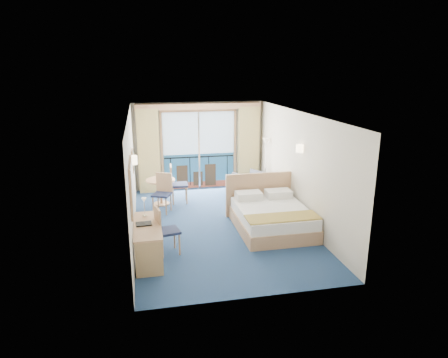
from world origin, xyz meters
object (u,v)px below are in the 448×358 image
(round_table, at_px, (161,185))
(table_chair_a, at_px, (176,182))
(desk, at_px, (149,249))
(nightstand, at_px, (276,197))
(armchair, at_px, (250,184))
(bed, at_px, (271,216))
(desk_chair, at_px, (164,228))
(table_chair_b, at_px, (163,190))
(floor_lamp, at_px, (266,152))

(round_table, distance_m, table_chair_a, 0.43)
(desk, bearing_deg, nightstand, 38.46)
(armchair, bearing_deg, nightstand, 81.58)
(desk, bearing_deg, round_table, 83.32)
(desk, xyz_separation_m, round_table, (0.43, 3.70, 0.15))
(bed, height_order, desk_chair, bed)
(armchair, relative_size, desk, 0.52)
(bed, relative_size, table_chair_b, 2.05)
(armchair, xyz_separation_m, desk_chair, (-2.75, -3.39, 0.21))
(table_chair_a, xyz_separation_m, table_chair_b, (-0.40, -0.64, -0.03))
(bed, xyz_separation_m, armchair, (0.18, 2.57, 0.05))
(table_chair_a, height_order, table_chair_b, table_chair_a)
(nightstand, distance_m, floor_lamp, 1.69)
(desk, relative_size, round_table, 1.93)
(desk, height_order, table_chair_b, table_chair_b)
(desk, height_order, desk_chair, desk_chair)
(armchair, relative_size, table_chair_b, 0.78)
(bed, distance_m, round_table, 3.39)
(nightstand, height_order, desk, desk)
(round_table, xyz_separation_m, table_chair_b, (0.02, -0.59, 0.03))
(desk, height_order, table_chair_a, table_chair_a)
(bed, relative_size, desk, 1.36)
(armchair, distance_m, desk_chair, 4.37)
(armchair, bearing_deg, bed, 58.86)
(armchair, relative_size, round_table, 1.00)
(desk_chair, bearing_deg, bed, -83.94)
(floor_lamp, bearing_deg, desk_chair, -132.52)
(nightstand, relative_size, round_table, 0.75)
(desk_chair, bearing_deg, floor_lamp, -54.18)
(table_chair_b, bearing_deg, nightstand, 17.41)
(nightstand, bearing_deg, table_chair_b, 173.21)
(bed, distance_m, armchair, 2.57)
(floor_lamp, bearing_deg, desk, -131.08)
(table_chair_b, bearing_deg, table_chair_a, 81.91)
(floor_lamp, xyz_separation_m, round_table, (-3.17, -0.43, -0.73))
(round_table, relative_size, table_chair_b, 0.78)
(desk_chair, bearing_deg, table_chair_a, -21.15)
(floor_lamp, distance_m, table_chair_b, 3.38)
(nightstand, bearing_deg, table_chair_a, 159.16)
(bed, height_order, round_table, bed)
(nightstand, relative_size, desk_chair, 0.59)
(nightstand, height_order, desk_chair, desk_chair)
(desk, bearing_deg, table_chair_a, 77.10)
(round_table, bearing_deg, bed, -43.44)
(desk_chair, relative_size, table_chair_b, 0.99)
(floor_lamp, relative_size, desk_chair, 1.64)
(bed, height_order, table_chair_a, bed)
(bed, height_order, armchair, bed)
(bed, bearing_deg, desk, -154.51)
(bed, xyz_separation_m, round_table, (-2.46, 2.33, 0.23))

